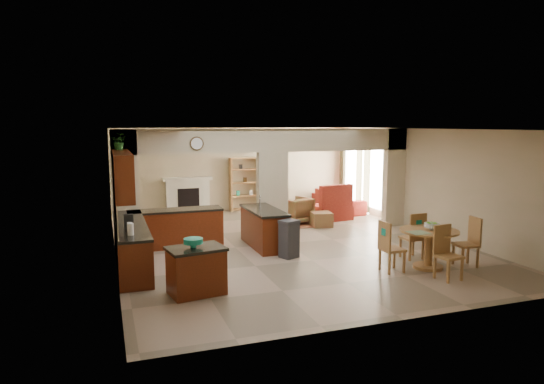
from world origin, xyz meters
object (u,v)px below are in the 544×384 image
object	(u,v)px
kitchen_island	(196,270)
armchair	(295,210)
dining_table	(429,243)
sofa	(338,201)

from	to	relation	value
kitchen_island	armchair	distance (m)	6.37
dining_table	sofa	distance (m)	6.72
dining_table	armchair	xyz separation A→B (m)	(-0.86, 5.11, -0.14)
armchair	sofa	bearing A→B (deg)	-165.86
kitchen_island	armchair	bearing A→B (deg)	42.97
sofa	armchair	distance (m)	2.62
dining_table	armchair	world-z (taller)	dining_table
kitchen_island	dining_table	distance (m)	4.74
sofa	armchair	size ratio (longest dim) A/B	2.78
sofa	armchair	world-z (taller)	armchair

